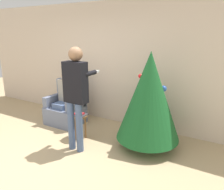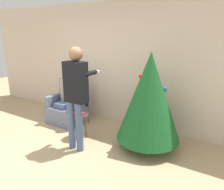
{
  "view_description": "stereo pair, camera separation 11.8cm",
  "coord_description": "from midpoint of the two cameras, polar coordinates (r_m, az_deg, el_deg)",
  "views": [
    {
      "loc": [
        2.55,
        -2.05,
        2.04
      ],
      "look_at": [
        0.76,
        1.05,
        1.01
      ],
      "focal_mm": 35.0,
      "sensor_mm": 36.0,
      "label": 1
    },
    {
      "loc": [
        2.65,
        -1.99,
        2.04
      ],
      "look_at": [
        0.76,
        1.05,
        1.01
      ],
      "focal_mm": 35.0,
      "sensor_mm": 36.0,
      "label": 2
    }
  ],
  "objects": [
    {
      "name": "side_stool",
      "position": [
        4.37,
        -7.56,
        -6.4
      ],
      "size": [
        0.33,
        0.33,
        0.48
      ],
      "color": "brown",
      "rests_on": "ground_plane"
    },
    {
      "name": "christmas_tree",
      "position": [
        3.83,
        10.61,
        -0.46
      ],
      "size": [
        1.13,
        1.13,
        1.75
      ],
      "color": "brown",
      "rests_on": "ground_plane"
    },
    {
      "name": "wall_back",
      "position": [
        5.03,
        0.38,
        8.15
      ],
      "size": [
        8.0,
        0.06,
        2.7
      ],
      "color": "beige",
      "rests_on": "ground_plane"
    },
    {
      "name": "ground_plane",
      "position": [
        3.87,
        -17.92,
        -16.62
      ],
      "size": [
        14.0,
        14.0,
        0.0
      ],
      "primitive_type": "plane",
      "color": "tan"
    },
    {
      "name": "laptop",
      "position": [
        4.33,
        -7.62,
        -5.04
      ],
      "size": [
        0.29,
        0.24,
        0.02
      ],
      "color": "#38383D",
      "rests_on": "side_stool"
    },
    {
      "name": "person_standing",
      "position": [
        3.76,
        -8.53,
        1.35
      ],
      "size": [
        0.42,
        0.57,
        1.82
      ],
      "color": "#475B84",
      "rests_on": "ground_plane"
    },
    {
      "name": "book",
      "position": [
        4.32,
        -7.63,
        -4.77
      ],
      "size": [
        0.18,
        0.15,
        0.02
      ],
      "color": "#B21E23",
      "rests_on": "laptop"
    },
    {
      "name": "person_seated",
      "position": [
        5.06,
        -11.03,
        -0.05
      ],
      "size": [
        0.36,
        0.46,
        1.22
      ],
      "color": "#475B84",
      "rests_on": "ground_plane"
    },
    {
      "name": "armchair",
      "position": [
        5.18,
        -10.62,
        -3.41
      ],
      "size": [
        0.78,
        0.65,
        0.98
      ],
      "color": "slate",
      "rests_on": "ground_plane"
    }
  ]
}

